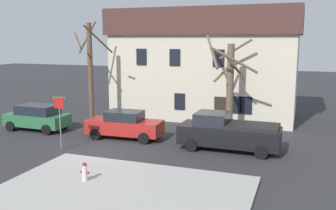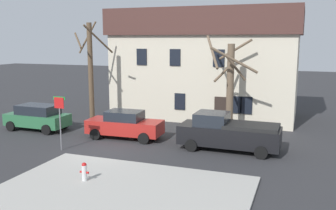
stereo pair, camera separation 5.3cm
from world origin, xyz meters
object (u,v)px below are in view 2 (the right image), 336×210
object	(u,v)px
fire_hydrant	(84,171)
bicycle_leaning	(56,118)
tree_bare_near	(91,71)
car_green_wagon	(38,117)
tree_bare_mid	(230,83)
pickup_truck_black	(228,133)
car_red_sedan	(125,125)
street_sign_pole	(60,113)
building_main	(206,63)

from	to	relation	value
fire_hydrant	bicycle_leaning	xyz separation A→B (m)	(-8.33, 9.29, -0.17)
tree_bare_near	car_green_wagon	size ratio (longest dim) A/B	1.70
tree_bare_mid	pickup_truck_black	xyz separation A→B (m)	(0.67, -3.56, -2.33)
bicycle_leaning	car_green_wagon	bearing A→B (deg)	-88.05
car_red_sedan	fire_hydrant	size ratio (longest dim) A/B	5.89
tree_bare_near	car_green_wagon	world-z (taller)	tree_bare_near
car_green_wagon	street_sign_pole	bearing A→B (deg)	-38.32
car_red_sedan	street_sign_pole	bearing A→B (deg)	-121.96
building_main	bicycle_leaning	xyz separation A→B (m)	(-9.51, -6.78, -3.89)
bicycle_leaning	car_red_sedan	bearing A→B (deg)	-17.04
tree_bare_mid	car_red_sedan	world-z (taller)	tree_bare_mid
tree_bare_near	car_red_sedan	distance (m)	5.42
pickup_truck_black	fire_hydrant	distance (m)	8.49
car_green_wagon	car_red_sedan	distance (m)	6.54
building_main	fire_hydrant	bearing A→B (deg)	-94.19
street_sign_pole	bicycle_leaning	xyz separation A→B (m)	(-4.43, 5.53, -1.73)
tree_bare_near	tree_bare_mid	xyz separation A→B (m)	(9.64, 0.86, -0.56)
tree_bare_mid	pickup_truck_black	bearing A→B (deg)	-79.35
pickup_truck_black	street_sign_pole	xyz separation A→B (m)	(-8.70, -3.22, 1.10)
tree_bare_mid	bicycle_leaning	distance (m)	12.86
tree_bare_mid	car_red_sedan	size ratio (longest dim) A/B	1.34
street_sign_pole	car_red_sedan	bearing A→B (deg)	58.04
car_green_wagon	street_sign_pole	size ratio (longest dim) A/B	1.43
building_main	tree_bare_mid	world-z (taller)	building_main
tree_bare_near	pickup_truck_black	distance (m)	11.04
building_main	car_green_wagon	xyz separation A→B (m)	(-9.44, -8.87, -3.36)
bicycle_leaning	street_sign_pole	bearing A→B (deg)	-51.30
car_green_wagon	pickup_truck_black	xyz separation A→B (m)	(13.05, -0.22, 0.09)
pickup_truck_black	street_sign_pole	bearing A→B (deg)	-159.67
tree_bare_near	street_sign_pole	xyz separation A→B (m)	(1.61, -5.92, -1.79)
fire_hydrant	car_red_sedan	bearing A→B (deg)	103.28
pickup_truck_black	street_sign_pole	size ratio (longest dim) A/B	1.84
building_main	tree_bare_mid	bearing A→B (deg)	-61.94
tree_bare_mid	street_sign_pole	xyz separation A→B (m)	(-8.03, -6.78, -1.22)
tree_bare_near	car_green_wagon	bearing A→B (deg)	-138.01
street_sign_pole	bicycle_leaning	distance (m)	7.29
pickup_truck_black	car_red_sedan	bearing A→B (deg)	177.55
tree_bare_near	car_red_sedan	world-z (taller)	tree_bare_near
street_sign_pole	bicycle_leaning	size ratio (longest dim) A/B	1.74
pickup_truck_black	fire_hydrant	xyz separation A→B (m)	(-4.80, -6.99, -0.46)
building_main	fire_hydrant	size ratio (longest dim) A/B	17.77
fire_hydrant	pickup_truck_black	bearing A→B (deg)	55.53
pickup_truck_black	bicycle_leaning	world-z (taller)	pickup_truck_black
car_red_sedan	pickup_truck_black	size ratio (longest dim) A/B	0.86
tree_bare_near	fire_hydrant	bearing A→B (deg)	-60.35
car_red_sedan	pickup_truck_black	distance (m)	6.52
tree_bare_mid	tree_bare_near	bearing A→B (deg)	-174.89
pickup_truck_black	fire_hydrant	world-z (taller)	pickup_truck_black
fire_hydrant	bicycle_leaning	world-z (taller)	bicycle_leaning
fire_hydrant	bicycle_leaning	size ratio (longest dim) A/B	0.47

